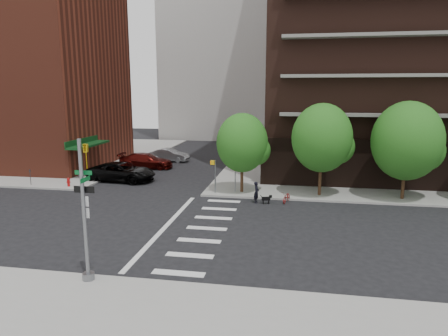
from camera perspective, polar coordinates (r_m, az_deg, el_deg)
The scene contains 18 objects.
ground at distance 24.67m, azimuth -9.36°, elevation -8.12°, with size 120.00×120.00×0.00m, color black.
sidewalk_ne at distance 47.88m, azimuth 24.97°, elevation 0.41°, with size 39.00×33.00×0.15m, color gray.
sidewalk_nw at distance 56.36m, azimuth -25.37°, elevation 1.83°, with size 31.00×33.00×0.15m, color gray.
crosswalk at distance 24.06m, azimuth -4.33°, elevation -8.49°, with size 3.85×13.00×0.01m.
midrise_nw at distance 49.92m, azimuth -27.60°, elevation 12.22°, with size 21.40×15.50×20.00m.
tree_a at distance 30.98m, azimuth 2.61°, elevation 3.62°, with size 4.00×4.00×5.90m.
tree_b at distance 30.76m, azimuth 13.81°, elevation 4.20°, with size 4.50×4.50×6.65m.
tree_c at distance 31.77m, azimuth 24.67°, elevation 3.54°, with size 5.00×5.00×6.80m.
traffic_signal at distance 17.52m, azimuth -19.17°, elevation -7.31°, with size 0.90×0.75×6.00m.
pedestrian_signal at distance 31.03m, azimuth -0.64°, elevation -0.46°, with size 2.18×0.67×2.60m.
fire_hydrant at distance 35.75m, azimuth -21.33°, elevation -1.82°, with size 0.24×0.24×0.73m.
parking_meter at distance 37.59m, azimuth -25.95°, elevation -0.95°, with size 0.10×0.08×1.32m.
parked_car_black at distance 36.98m, azimuth -14.42°, elevation -0.53°, with size 6.11×2.82×1.70m, color black.
parked_car_maroon at distance 42.48m, azimuth -11.09°, elevation 1.02°, with size 5.57×2.26×1.62m, color #440B08.
parked_car_silver at distance 46.32m, azimuth -7.77°, elevation 1.86°, with size 4.50×1.57×1.48m, color #9B9FA3.
scooter at distance 29.49m, azimuth 8.94°, elevation -4.12°, with size 0.53×1.51×0.79m, color maroon.
dog_walker at distance 29.01m, azimuth 4.66°, elevation -3.49°, with size 0.37×0.57×1.56m, color black.
dog at distance 28.91m, azimuth 6.10°, elevation -4.36°, with size 0.75×0.37×0.62m.
Camera 1 is at (7.82, -21.99, 8.01)m, focal length 32.00 mm.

